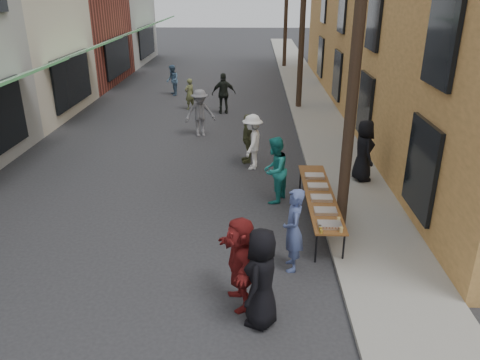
# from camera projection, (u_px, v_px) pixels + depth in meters

# --- Properties ---
(ground) EXTENTS (120.00, 120.00, 0.00)m
(ground) POSITION_uv_depth(u_px,v_px,m) (138.00, 301.00, 8.82)
(ground) COLOR #28282B
(ground) RESTS_ON ground
(sidewalk) EXTENTS (2.20, 60.00, 0.10)m
(sidewalk) POSITION_uv_depth(u_px,v_px,m) (313.00, 107.00, 22.49)
(sidewalk) COLOR gray
(sidewalk) RESTS_ON ground
(utility_pole_near) EXTENTS (0.26, 0.26, 9.00)m
(utility_pole_near) POSITION_uv_depth(u_px,v_px,m) (358.00, 38.00, 9.73)
(utility_pole_near) COLOR #2D2116
(utility_pole_near) RESTS_ON ground
(utility_pole_mid) EXTENTS (0.26, 0.26, 9.00)m
(utility_pole_mid) POSITION_uv_depth(u_px,v_px,m) (303.00, 9.00, 20.79)
(utility_pole_mid) COLOR #2D2116
(utility_pole_mid) RESTS_ON ground
(utility_pole_far) EXTENTS (0.26, 0.26, 9.00)m
(utility_pole_far) POSITION_uv_depth(u_px,v_px,m) (286.00, 0.00, 31.84)
(utility_pole_far) COLOR #2D2116
(utility_pole_far) RESTS_ON ground
(serving_table) EXTENTS (0.70, 4.00, 0.75)m
(serving_table) POSITION_uv_depth(u_px,v_px,m) (320.00, 196.00, 11.52)
(serving_table) COLOR brown
(serving_table) RESTS_ON ground
(catering_tray_sausage) EXTENTS (0.50, 0.33, 0.08)m
(catering_tray_sausage) POSITION_uv_depth(u_px,v_px,m) (330.00, 225.00, 9.97)
(catering_tray_sausage) COLOR maroon
(catering_tray_sausage) RESTS_ON serving_table
(catering_tray_foil_b) EXTENTS (0.50, 0.33, 0.08)m
(catering_tray_foil_b) POSITION_uv_depth(u_px,v_px,m) (325.00, 211.00, 10.57)
(catering_tray_foil_b) COLOR #B2B2B7
(catering_tray_foil_b) RESTS_ON serving_table
(catering_tray_buns) EXTENTS (0.50, 0.33, 0.08)m
(catering_tray_buns) POSITION_uv_depth(u_px,v_px,m) (321.00, 198.00, 11.21)
(catering_tray_buns) COLOR tan
(catering_tray_buns) RESTS_ON serving_table
(catering_tray_foil_d) EXTENTS (0.50, 0.33, 0.08)m
(catering_tray_foil_d) POSITION_uv_depth(u_px,v_px,m) (318.00, 186.00, 11.86)
(catering_tray_foil_d) COLOR #B2B2B7
(catering_tray_foil_d) RESTS_ON serving_table
(catering_tray_buns_end) EXTENTS (0.50, 0.33, 0.08)m
(catering_tray_buns_end) POSITION_uv_depth(u_px,v_px,m) (315.00, 176.00, 12.50)
(catering_tray_buns_end) COLOR tan
(catering_tray_buns_end) RESTS_ON serving_table
(condiment_jar_a) EXTENTS (0.07, 0.07, 0.08)m
(condiment_jar_a) POSITION_uv_depth(u_px,v_px,m) (321.00, 232.00, 9.70)
(condiment_jar_a) COLOR #A57F26
(condiment_jar_a) RESTS_ON serving_table
(condiment_jar_b) EXTENTS (0.07, 0.07, 0.08)m
(condiment_jar_b) POSITION_uv_depth(u_px,v_px,m) (321.00, 229.00, 9.79)
(condiment_jar_b) COLOR #A57F26
(condiment_jar_b) RESTS_ON serving_table
(condiment_jar_c) EXTENTS (0.07, 0.07, 0.08)m
(condiment_jar_c) POSITION_uv_depth(u_px,v_px,m) (320.00, 227.00, 9.88)
(condiment_jar_c) COLOR #A57F26
(condiment_jar_c) RESTS_ON serving_table
(cup_stack) EXTENTS (0.08, 0.08, 0.12)m
(cup_stack) POSITION_uv_depth(u_px,v_px,m) (341.00, 230.00, 9.73)
(cup_stack) COLOR tan
(cup_stack) RESTS_ON serving_table
(guest_front_a) EXTENTS (0.86, 1.05, 1.84)m
(guest_front_a) POSITION_uv_depth(u_px,v_px,m) (262.00, 278.00, 7.95)
(guest_front_a) COLOR black
(guest_front_a) RESTS_ON ground
(guest_front_b) EXTENTS (0.44, 0.67, 1.80)m
(guest_front_b) POSITION_uv_depth(u_px,v_px,m) (293.00, 230.00, 9.52)
(guest_front_b) COLOR #4C5C93
(guest_front_b) RESTS_ON ground
(guest_front_c) EXTENTS (1.00, 1.10, 1.83)m
(guest_front_c) POSITION_uv_depth(u_px,v_px,m) (274.00, 170.00, 12.55)
(guest_front_c) COLOR teal
(guest_front_c) RESTS_ON ground
(guest_front_d) EXTENTS (0.86, 1.25, 1.78)m
(guest_front_d) POSITION_uv_depth(u_px,v_px,m) (252.00, 142.00, 14.89)
(guest_front_d) COLOR white
(guest_front_d) RESTS_ON ground
(guest_front_e) EXTENTS (0.53, 1.01, 1.64)m
(guest_front_e) POSITION_uv_depth(u_px,v_px,m) (248.00, 138.00, 15.46)
(guest_front_e) COLOR brown
(guest_front_e) RESTS_ON ground
(guest_queue_back) EXTENTS (0.93, 1.73, 1.78)m
(guest_queue_back) POSITION_uv_depth(u_px,v_px,m) (240.00, 262.00, 8.46)
(guest_queue_back) COLOR maroon
(guest_queue_back) RESTS_ON ground
(server) EXTENTS (0.70, 0.97, 1.83)m
(server) POSITION_uv_depth(u_px,v_px,m) (364.00, 150.00, 13.74)
(server) COLOR black
(server) RESTS_ON sidewalk
(passerby_left) EXTENTS (1.33, 1.01, 1.83)m
(passerby_left) POSITION_uv_depth(u_px,v_px,m) (200.00, 113.00, 18.11)
(passerby_left) COLOR slate
(passerby_left) RESTS_ON ground
(passerby_mid) EXTENTS (1.15, 0.63, 1.85)m
(passerby_mid) POSITION_uv_depth(u_px,v_px,m) (224.00, 94.00, 21.27)
(passerby_mid) COLOR black
(passerby_mid) RESTS_ON ground
(passerby_right) EXTENTS (0.62, 0.63, 1.45)m
(passerby_right) POSITION_uv_depth(u_px,v_px,m) (190.00, 94.00, 22.10)
(passerby_right) COLOR #63683C
(passerby_right) RESTS_ON ground
(passerby_far) EXTENTS (0.81, 0.92, 1.59)m
(passerby_far) POSITION_uv_depth(u_px,v_px,m) (172.00, 80.00, 24.86)
(passerby_far) COLOR #496B8E
(passerby_far) RESTS_ON ground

